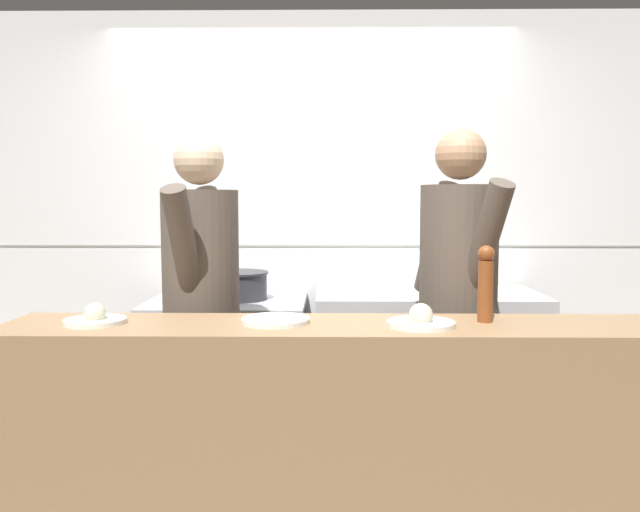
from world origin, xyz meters
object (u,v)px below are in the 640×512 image
object	(u,v)px
mixing_bowl_steel	(416,284)
chef_head_cook	(201,302)
pepper_mill	(486,282)
plated_dish_dessert	(421,320)
chef_sous	(458,298)
oven_range	(228,373)
plated_dish_main	(95,318)
plated_dish_appetiser	(276,320)
stock_pot	(239,284)
chefs_knife	(473,293)

from	to	relation	value
mixing_bowl_steel	chef_head_cook	bearing A→B (deg)	-147.39
mixing_bowl_steel	pepper_mill	xyz separation A→B (m)	(0.10, -1.19, 0.17)
plated_dish_dessert	chef_sous	world-z (taller)	chef_sous
oven_range	pepper_mill	xyz separation A→B (m)	(1.19, -1.18, 0.69)
plated_dish_dessert	chef_head_cook	bearing A→B (deg)	148.99
pepper_mill	chef_sous	world-z (taller)	chef_sous
plated_dish_main	plated_dish_dessert	size ratio (longest dim) A/B	0.90
plated_dish_dessert	chef_head_cook	size ratio (longest dim) A/B	0.15
plated_dish_appetiser	plated_dish_dessert	world-z (taller)	plated_dish_dessert
plated_dish_main	pepper_mill	distance (m)	1.50
plated_dish_main	chef_sous	world-z (taller)	chef_sous
chef_head_cook	chef_sous	bearing A→B (deg)	8.22
oven_range	plated_dish_appetiser	size ratio (longest dim) A/B	3.42
mixing_bowl_steel	pepper_mill	size ratio (longest dim) A/B	0.69
stock_pot	chef_head_cook	world-z (taller)	chef_head_cook
oven_range	plated_dish_main	distance (m)	1.38
mixing_bowl_steel	plated_dish_dessert	size ratio (longest dim) A/B	0.80
plated_dish_main	plated_dish_appetiser	size ratio (longest dim) A/B	0.88
mixing_bowl_steel	pepper_mill	distance (m)	1.20
stock_pot	pepper_mill	bearing A→B (deg)	-46.58
stock_pot	chef_head_cook	bearing A→B (deg)	-96.13
stock_pot	chefs_knife	size ratio (longest dim) A/B	1.19
plated_dish_appetiser	chef_head_cook	bearing A→B (deg)	127.54
oven_range	plated_dish_appetiser	xyz separation A→B (m)	(0.38, -1.20, 0.55)
oven_range	chefs_knife	bearing A→B (deg)	-3.23
chef_head_cook	stock_pot	bearing A→B (deg)	91.02
plated_dish_main	chef_head_cook	xyz separation A→B (m)	(0.30, 0.53, -0.02)
stock_pot	plated_dish_main	size ratio (longest dim) A/B	1.48
plated_dish_dessert	chef_sous	bearing A→B (deg)	66.14
chefs_knife	chef_sous	distance (m)	0.63
stock_pot	pepper_mill	world-z (taller)	pepper_mill
plated_dish_dessert	oven_range	bearing A→B (deg)	126.43
chefs_knife	chef_head_cook	bearing A→B (deg)	-156.36
mixing_bowl_steel	chef_head_cook	world-z (taller)	chef_head_cook
chef_sous	chef_head_cook	bearing A→B (deg)	162.25
oven_range	chef_head_cook	distance (m)	0.88
stock_pot	chef_head_cook	distance (m)	0.71
plated_dish_main	plated_dish_dessert	xyz separation A→B (m)	(1.24, -0.03, 0.00)
stock_pot	chefs_knife	world-z (taller)	stock_pot
oven_range	mixing_bowl_steel	world-z (taller)	mixing_bowl_steel
chefs_knife	plated_dish_appetiser	size ratio (longest dim) A/B	1.10
chefs_knife	pepper_mill	world-z (taller)	pepper_mill
chefs_knife	plated_dish_main	size ratio (longest dim) A/B	1.25
oven_range	plated_dish_main	size ratio (longest dim) A/B	3.88
plated_dish_appetiser	chef_sous	distance (m)	0.96
stock_pot	mixing_bowl_steel	distance (m)	1.02
chefs_knife	pepper_mill	distance (m)	1.14
chefs_knife	chef_sous	world-z (taller)	chef_sous
oven_range	chefs_knife	size ratio (longest dim) A/B	3.11
plated_dish_main	oven_range	bearing A→B (deg)	75.93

